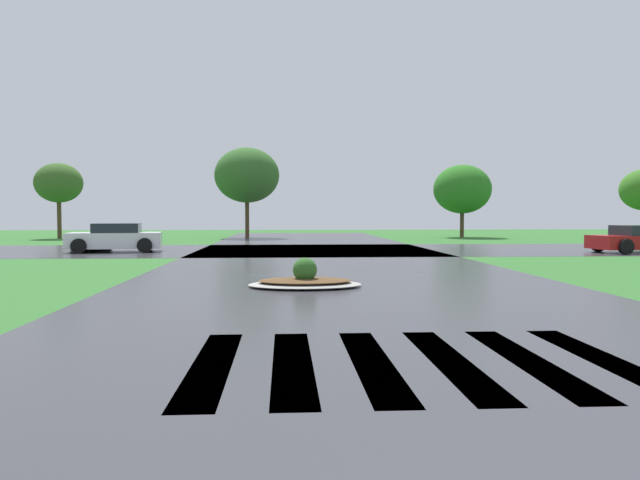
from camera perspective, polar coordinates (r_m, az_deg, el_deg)
name	(u,v)px	position (r m, az deg, el deg)	size (l,w,h in m)	color
asphalt_roadway	(355,296)	(12.28, 3.35, -5.37)	(10.78, 80.00, 0.01)	#35353A
asphalt_cross_road	(315,250)	(27.80, -0.46, -0.95)	(90.00, 9.70, 0.01)	#35353A
crosswalk_stripes	(411,362)	(7.04, 8.65, -11.36)	(4.95, 3.35, 0.01)	white
median_island	(305,281)	(13.83, -1.44, -3.88)	(2.61, 1.66, 0.68)	#9E9B93
car_silver_hatch	(115,238)	(27.89, -18.87, 0.17)	(4.14, 2.49, 1.26)	silver
drainage_pipe_stack	(91,241)	(29.43, -20.88, -0.10)	(1.85, 1.07, 0.85)	#9E9B93
background_treeline	(367,183)	(42.40, 4.48, 5.39)	(45.00, 4.63, 6.25)	#4C3823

